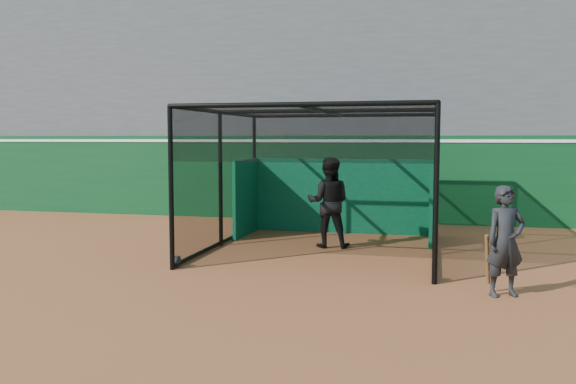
# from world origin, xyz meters

# --- Properties ---
(ground) EXTENTS (120.00, 120.00, 0.00)m
(ground) POSITION_xyz_m (0.00, 0.00, 0.00)
(ground) COLOR brown
(ground) RESTS_ON ground
(outfield_wall) EXTENTS (50.00, 0.50, 2.50)m
(outfield_wall) POSITION_xyz_m (0.00, 8.50, 1.29)
(outfield_wall) COLOR #0A3B19
(outfield_wall) RESTS_ON ground
(grandstand) EXTENTS (50.00, 7.85, 8.95)m
(grandstand) POSITION_xyz_m (0.00, 12.27, 4.48)
(grandstand) COLOR #4C4C4F
(grandstand) RESTS_ON ground
(batting_cage) EXTENTS (4.81, 5.34, 3.01)m
(batting_cage) POSITION_xyz_m (0.57, 3.65, 1.50)
(batting_cage) COLOR black
(batting_cage) RESTS_ON ground
(batter) EXTENTS (1.04, 0.84, 2.00)m
(batter) POSITION_xyz_m (0.61, 4.03, 1.00)
(batter) COLOR black
(batter) RESTS_ON ground
(on_deck_player) EXTENTS (0.74, 0.63, 1.71)m
(on_deck_player) POSITION_xyz_m (3.97, 0.47, 0.85)
(on_deck_player) COLOR black
(on_deck_player) RESTS_ON ground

